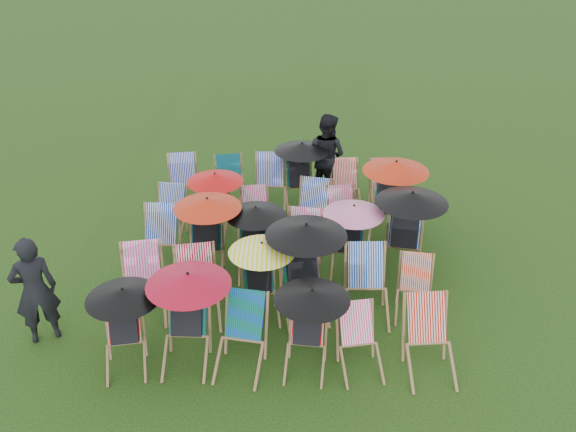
{
  "coord_description": "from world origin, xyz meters",
  "views": [
    {
      "loc": [
        0.27,
        -8.95,
        6.21
      ],
      "look_at": [
        0.1,
        0.36,
        0.9
      ],
      "focal_mm": 40.0,
      "sensor_mm": 36.0,
      "label": 1
    }
  ],
  "objects_px": {
    "person_left": "(35,290)",
    "deckchair_29": "(385,186)",
    "deckchair_0": "(124,327)",
    "person_rear": "(326,155)",
    "deckchair_5": "(430,341)"
  },
  "relations": [
    {
      "from": "deckchair_0",
      "to": "person_rear",
      "type": "xyz_separation_m",
      "value": [
        2.89,
        5.11,
        0.25
      ]
    },
    {
      "from": "deckchair_0",
      "to": "person_rear",
      "type": "height_order",
      "value": "person_rear"
    },
    {
      "from": "deckchair_5",
      "to": "person_rear",
      "type": "height_order",
      "value": "person_rear"
    },
    {
      "from": "deckchair_5",
      "to": "deckchair_0",
      "type": "bearing_deg",
      "value": 174.11
    },
    {
      "from": "person_rear",
      "to": "deckchair_5",
      "type": "bearing_deg",
      "value": 136.48
    },
    {
      "from": "deckchair_29",
      "to": "person_rear",
      "type": "distance_m",
      "value": 1.34
    },
    {
      "from": "deckchair_29",
      "to": "person_left",
      "type": "distance_m",
      "value": 6.79
    },
    {
      "from": "deckchair_29",
      "to": "deckchair_0",
      "type": "bearing_deg",
      "value": -136.16
    },
    {
      "from": "deckchair_5",
      "to": "person_rear",
      "type": "distance_m",
      "value": 5.33
    },
    {
      "from": "deckchair_5",
      "to": "deckchair_29",
      "type": "height_order",
      "value": "deckchair_5"
    },
    {
      "from": "deckchair_0",
      "to": "person_left",
      "type": "height_order",
      "value": "person_left"
    },
    {
      "from": "person_left",
      "to": "deckchair_29",
      "type": "bearing_deg",
      "value": -170.05
    },
    {
      "from": "deckchair_5",
      "to": "person_rear",
      "type": "bearing_deg",
      "value": 98.4
    },
    {
      "from": "person_rear",
      "to": "person_left",
      "type": "bearing_deg",
      "value": 80.41
    },
    {
      "from": "deckchair_0",
      "to": "deckchair_5",
      "type": "height_order",
      "value": "deckchair_0"
    }
  ]
}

